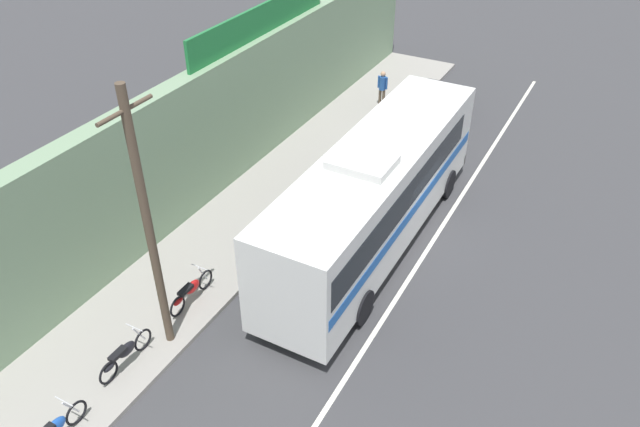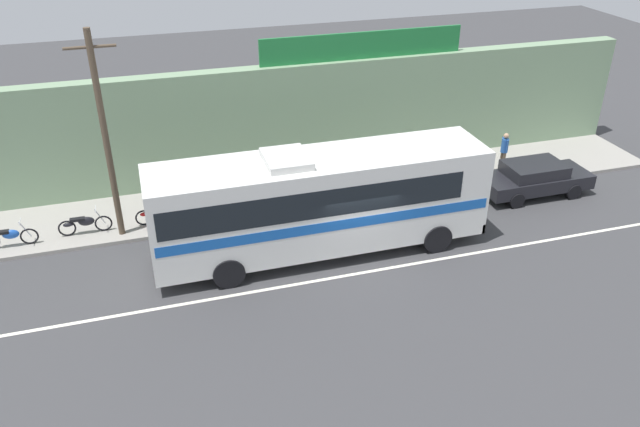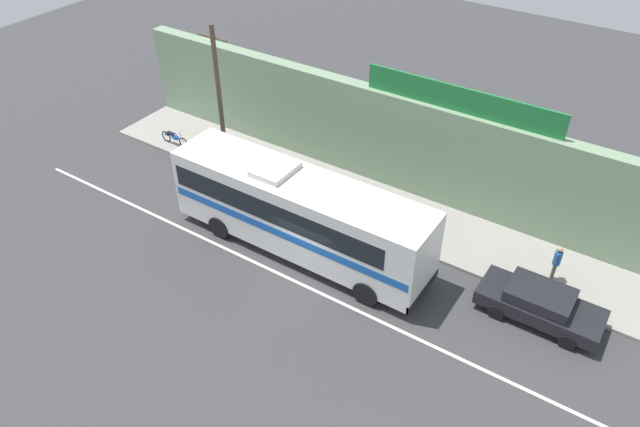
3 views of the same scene
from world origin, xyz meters
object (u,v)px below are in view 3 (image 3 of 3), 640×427
utility_pole (219,99)px  motorcycle_orange (174,138)px  parked_car (540,304)px  intercity_bus (298,210)px  pedestrian_far_left (557,261)px  motorcycle_black (212,150)px  motorcycle_blue (254,165)px

utility_pole → motorcycle_orange: size_ratio=3.92×
utility_pole → motorcycle_orange: (-3.76, 0.18, -3.39)m
parked_car → intercity_bus: bearing=-170.3°
motorcycle_orange → pedestrian_far_left: 19.84m
motorcycle_black → motorcycle_blue: bearing=0.1°
utility_pole → motorcycle_orange: 5.06m
parked_car → motorcycle_blue: bearing=173.3°
motorcycle_black → motorcycle_orange: bearing=-175.5°
utility_pole → motorcycle_blue: bearing=14.6°
intercity_bus → motorcycle_blue: 6.30m
motorcycle_blue → motorcycle_orange: bearing=-177.8°
motorcycle_orange → motorcycle_blue: bearing=2.2°
utility_pole → pedestrian_far_left: (16.07, 0.85, -2.83)m
motorcycle_blue → pedestrian_far_left: size_ratio=1.13×
intercity_bus → motorcycle_blue: size_ratio=5.98×
intercity_bus → pedestrian_far_left: size_ratio=6.78×
parked_car → motorcycle_black: parked_car is taller
intercity_bus → parked_car: size_ratio=2.53×
intercity_bus → utility_pole: (-6.53, 3.01, 1.89)m
intercity_bus → motorcycle_black: intercity_bus is taller
motorcycle_black → motorcycle_blue: 2.69m
intercity_bus → motorcycle_black: bearing=156.5°
motorcycle_orange → pedestrian_far_left: size_ratio=1.12×
parked_car → motorcycle_blue: (-14.74, 1.74, -0.17)m
parked_car → utility_pole: utility_pole is taller
parked_car → motorcycle_orange: bearing=175.6°
intercity_bus → motorcycle_orange: bearing=162.8°
intercity_bus → utility_pole: 7.43m
utility_pole → pedestrian_far_left: size_ratio=4.38×
motorcycle_black → pedestrian_far_left: bearing=1.6°
motorcycle_black → intercity_bus: bearing=-23.5°
motorcycle_orange → motorcycle_blue: (5.19, 0.20, 0.00)m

